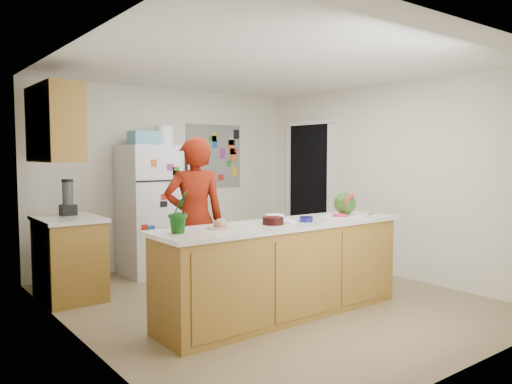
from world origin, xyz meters
TOP-DOWN VIEW (x-y plane):
  - floor at (0.00, 0.00)m, footprint 4.00×4.50m
  - wall_back at (0.00, 2.26)m, footprint 4.00×0.02m
  - wall_left at (-2.01, 0.00)m, footprint 0.02×4.50m
  - wall_right at (2.01, 0.00)m, footprint 0.02×4.50m
  - ceiling at (0.00, 0.00)m, footprint 4.00×4.50m
  - doorway at (1.99, 1.45)m, footprint 0.03×0.85m
  - peninsula_base at (-0.20, -0.50)m, footprint 2.60×0.62m
  - peninsula_top at (-0.20, -0.50)m, footprint 2.68×0.70m
  - side_counter_base at (-1.69, 1.35)m, footprint 0.60×0.80m
  - side_counter_top at (-1.69, 1.35)m, footprint 0.64×0.84m
  - upper_cabinets at (-1.82, 1.30)m, footprint 0.35×1.00m
  - refrigerator at (-0.45, 1.88)m, footprint 0.75×0.70m
  - fridge_top_bin at (-0.55, 1.88)m, footprint 0.35×0.28m
  - photo_collage at (0.75, 2.24)m, footprint 0.95×0.01m
  - person at (-0.64, 0.45)m, footprint 0.75×0.62m
  - blender_appliance at (-1.64, 1.51)m, footprint 0.12×0.12m
  - cutting_board at (0.62, -0.51)m, footprint 0.38×0.30m
  - watermelon at (0.68, -0.49)m, footprint 0.24×0.24m
  - watermelon_slice at (0.52, -0.56)m, footprint 0.15×0.15m
  - cherry_bowl at (-0.37, -0.54)m, footprint 0.27×0.27m
  - white_bowl at (-0.17, -0.33)m, footprint 0.24×0.24m
  - cobalt_bowl at (0.01, -0.59)m, footprint 0.17×0.17m
  - plate at (-0.90, -0.46)m, footprint 0.27×0.27m
  - paper_towel at (-0.17, -0.52)m, footprint 0.21×0.20m
  - keys at (1.00, -0.58)m, footprint 0.09×0.05m
  - potted_plant at (-1.31, -0.45)m, footprint 0.25×0.24m

SIDE VIEW (x-z plane):
  - floor at x=0.00m, z-range -0.02..0.00m
  - side_counter_base at x=-1.69m, z-range 0.00..0.86m
  - peninsula_base at x=-0.20m, z-range 0.00..0.88m
  - refrigerator at x=-0.45m, z-range 0.00..1.70m
  - side_counter_top at x=-1.69m, z-range 0.86..0.90m
  - person at x=-0.64m, z-range 0.00..1.76m
  - peninsula_top at x=-0.20m, z-range 0.88..0.92m
  - cutting_board at x=0.62m, z-range 0.92..0.93m
  - keys at x=1.00m, z-range 0.92..0.93m
  - plate at x=-0.90m, z-range 0.92..0.94m
  - paper_towel at x=-0.17m, z-range 0.92..0.94m
  - watermelon_slice at x=0.52m, z-range 0.93..0.95m
  - cobalt_bowl at x=0.01m, z-range 0.92..0.97m
  - white_bowl at x=-0.17m, z-range 0.92..0.98m
  - cherry_bowl at x=-0.37m, z-range 0.92..0.99m
  - doorway at x=1.99m, z-range 0.00..2.04m
  - watermelon at x=0.68m, z-range 0.93..1.17m
  - blender_appliance at x=-1.64m, z-range 0.90..1.28m
  - potted_plant at x=-1.31m, z-range 0.92..1.29m
  - wall_back at x=0.00m, z-range 0.00..2.50m
  - wall_left at x=-2.01m, z-range 0.00..2.50m
  - wall_right at x=2.01m, z-range 0.00..2.50m
  - photo_collage at x=0.75m, z-range 1.08..2.02m
  - fridge_top_bin at x=-0.55m, z-range 1.70..1.88m
  - upper_cabinets at x=-1.82m, z-range 1.50..2.30m
  - ceiling at x=0.00m, z-range 2.50..2.52m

